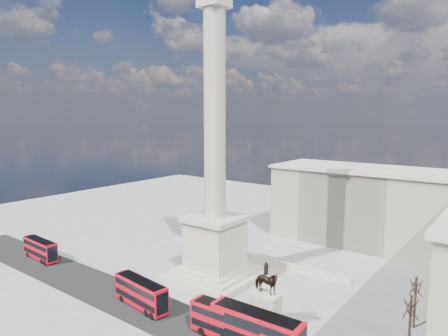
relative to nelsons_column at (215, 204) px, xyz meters
name	(u,v)px	position (x,y,z in m)	size (l,w,h in m)	color
ground	(196,286)	(0.00, -5.00, -12.92)	(180.00, 180.00, 0.00)	#989590
asphalt_road	(175,320)	(5.00, -15.00, -12.91)	(120.00, 9.00, 0.01)	black
nelsons_column	(215,204)	(0.00, 0.00, 0.00)	(14.00, 14.00, 49.85)	#C0B4A0
balustrade_wall	(250,256)	(0.00, 11.00, -12.37)	(40.00, 0.60, 1.10)	beige
building_northeast	(393,209)	(20.00, 35.00, -4.59)	(51.00, 17.00, 16.60)	beige
red_bus_a	(141,293)	(-1.61, -15.24, -10.74)	(10.44, 3.50, 4.15)	#B40916
red_bus_b	(230,323)	(13.76, -14.38, -10.68)	(10.61, 2.84, 4.27)	#B40916
red_bus_c	(257,330)	(17.58, -14.11, -10.42)	(11.81, 3.04, 4.76)	#B40916
red_bus_e	(40,249)	(-32.34, -13.95, -10.85)	(9.82, 2.73, 3.94)	#B40916
victorian_lamp	(274,295)	(16.00, -7.37, -9.01)	(0.57, 0.57, 6.63)	black
equestrian_statue	(266,306)	(16.05, -9.64, -9.68)	(4.48, 3.36, 9.20)	beige
bare_tree_near	(411,306)	(32.31, -4.84, -6.62)	(1.83, 1.83, 8.00)	#332319
bare_tree_mid	(416,286)	(31.28, 2.76, -7.13)	(1.94, 1.94, 7.35)	#332319
bare_tree_far	(445,278)	(33.67, 9.33, -7.71)	(1.62, 1.62, 6.61)	#332319
pedestrian_walking	(258,316)	(14.30, -8.61, -11.97)	(0.69, 0.45, 1.89)	#212527
pedestrian_crossing	(221,300)	(7.17, -7.56, -12.12)	(0.93, 0.39, 1.59)	#212527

